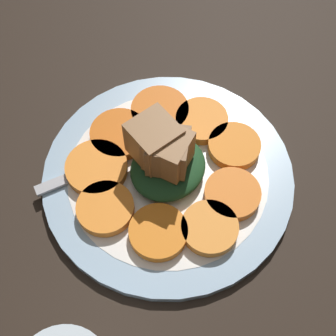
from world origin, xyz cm
name	(u,v)px	position (x,y,z in cm)	size (l,w,h in cm)	color
table_slab	(168,182)	(0.00, 0.00, 1.00)	(120.00, 120.00, 2.00)	black
plate	(168,176)	(0.00, 0.00, 2.52)	(25.88, 25.88, 1.05)	#99B7D1
carrot_slice_0	(232,194)	(-2.05, 6.61, 3.64)	(5.61, 5.61, 1.08)	orange
carrot_slice_1	(234,146)	(-6.72, 3.41, 3.64)	(5.51, 5.51, 1.08)	orange
carrot_slice_2	(202,121)	(-7.09, -1.22, 3.64)	(5.70, 5.70, 1.08)	orange
carrot_slice_3	(160,111)	(-5.14, -5.52, 3.64)	(6.35, 6.35, 1.08)	orange
carrot_slice_4	(118,135)	(0.19, -6.83, 3.64)	(6.20, 6.20, 1.08)	orange
carrot_slice_5	(97,168)	(4.52, -5.74, 3.64)	(6.36, 6.36, 1.08)	orange
carrot_slice_6	(105,208)	(7.20, -1.89, 3.64)	(5.65, 5.65, 1.08)	orange
carrot_slice_7	(158,232)	(5.74, 3.66, 3.64)	(5.64, 5.64, 1.08)	orange
carrot_slice_8	(210,228)	(2.26, 7.10, 3.64)	(5.51, 5.51, 1.08)	orange
center_pile	(164,155)	(0.00, -0.47, 6.09)	(8.06, 7.87, 6.49)	#1E4723
fork	(128,154)	(1.05, -4.58, 3.30)	(18.28, 9.27, 0.40)	#B2B2B7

